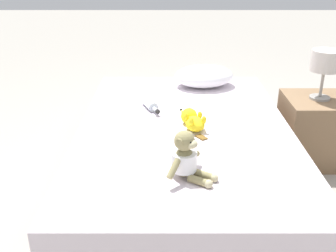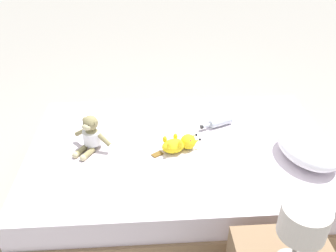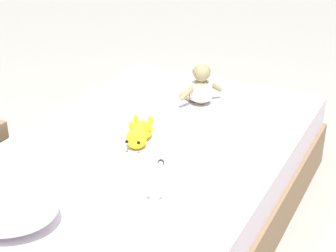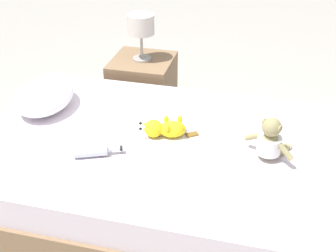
{
  "view_description": "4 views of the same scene",
  "coord_description": "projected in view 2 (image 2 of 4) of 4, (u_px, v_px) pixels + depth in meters",
  "views": [
    {
      "loc": [
        -0.1,
        -2.23,
        1.44
      ],
      "look_at": [
        -0.09,
        -0.11,
        0.49
      ],
      "focal_mm": 43.01,
      "sensor_mm": 36.0,
      "label": 1
    },
    {
      "loc": [
        1.86,
        -0.21,
        1.81
      ],
      "look_at": [
        -0.08,
        -0.08,
        0.54
      ],
      "focal_mm": 37.35,
      "sensor_mm": 36.0,
      "label": 2
    },
    {
      "loc": [
        -1.12,
        1.9,
        1.63
      ],
      "look_at": [
        -0.06,
        -0.11,
        0.51
      ],
      "focal_mm": 55.81,
      "sensor_mm": 36.0,
      "label": 3
    },
    {
      "loc": [
        -1.85,
        -0.51,
        1.73
      ],
      "look_at": [
        -0.02,
        -0.05,
        0.55
      ],
      "focal_mm": 45.28,
      "sensor_mm": 36.0,
      "label": 4
    }
  ],
  "objects": [
    {
      "name": "ground_plane",
      "position": [
        180.0,
        194.0,
        2.55
      ],
      "size": [
        16.0,
        16.0,
        0.0
      ],
      "primitive_type": "plane",
      "color": "#9E998E"
    },
    {
      "name": "plush_monkey",
      "position": [
        91.0,
        135.0,
        2.24
      ],
      "size": [
        0.25,
        0.26,
        0.24
      ],
      "color": "#8E8456",
      "rests_on": "bed"
    },
    {
      "name": "pillow",
      "position": [
        309.0,
        147.0,
        2.16
      ],
      "size": [
        0.51,
        0.42,
        0.16
      ],
      "color": "white",
      "rests_on": "bed"
    },
    {
      "name": "plush_yellow_creature",
      "position": [
        180.0,
        144.0,
        2.25
      ],
      "size": [
        0.17,
        0.33,
        0.1
      ],
      "color": "yellow",
      "rests_on": "bed"
    },
    {
      "name": "bed",
      "position": [
        181.0,
        171.0,
        2.43
      ],
      "size": [
        1.32,
        2.06,
        0.44
      ],
      "color": "#846647",
      "rests_on": "ground_plane"
    },
    {
      "name": "bedside_lamp",
      "position": [
        303.0,
        224.0,
        1.38
      ],
      "size": [
        0.19,
        0.19,
        0.34
      ],
      "color": "gray",
      "rests_on": "nightstand"
    },
    {
      "name": "glass_bottle",
      "position": [
        219.0,
        122.0,
        2.5
      ],
      "size": [
        0.14,
        0.25,
        0.06
      ],
      "color": "silver",
      "rests_on": "bed"
    }
  ]
}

